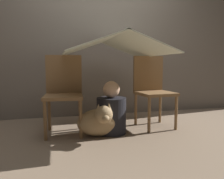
% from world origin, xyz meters
% --- Properties ---
extents(ground_plane, '(8.80, 8.80, 0.00)m').
position_xyz_m(ground_plane, '(0.00, 0.00, 0.00)').
color(ground_plane, '#7A6651').
extents(wall_back, '(7.00, 0.05, 2.50)m').
position_xyz_m(wall_back, '(0.00, 1.04, 1.25)').
color(wall_back, '#6B6056').
rests_on(wall_back, ground_plane).
extents(chair_left, '(0.46, 0.46, 0.91)m').
position_xyz_m(chair_left, '(-0.56, 0.21, 0.50)').
color(chair_left, brown).
rests_on(chair_left, ground_plane).
extents(chair_right, '(0.45, 0.45, 0.91)m').
position_xyz_m(chair_right, '(0.56, 0.21, 0.50)').
color(chair_right, brown).
rests_on(chair_right, ground_plane).
extents(sheet_canopy, '(1.13, 1.22, 0.21)m').
position_xyz_m(sheet_canopy, '(0.00, 0.13, 1.01)').
color(sheet_canopy, silver).
extents(person_front, '(0.34, 0.34, 0.61)m').
position_xyz_m(person_front, '(-0.03, 0.04, 0.25)').
color(person_front, black).
rests_on(person_front, ground_plane).
extents(dog, '(0.51, 0.45, 0.40)m').
position_xyz_m(dog, '(-0.18, -0.06, 0.17)').
color(dog, '#9E7F56').
rests_on(dog, ground_plane).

